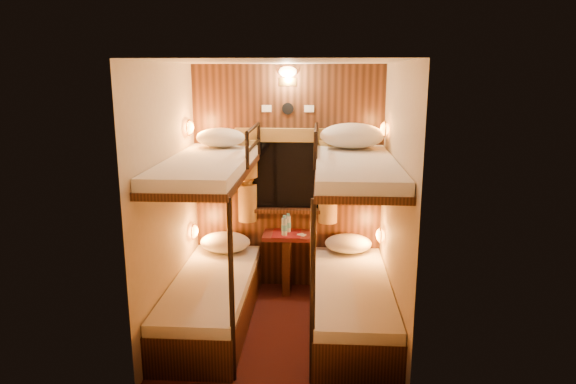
# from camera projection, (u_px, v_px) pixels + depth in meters

# --- Properties ---
(floor) EXTENTS (2.10, 2.10, 0.00)m
(floor) POSITION_uv_depth(u_px,v_px,m) (281.00, 328.00, 4.75)
(floor) COLOR #3C1710
(floor) RESTS_ON ground
(ceiling) EXTENTS (2.10, 2.10, 0.00)m
(ceiling) POSITION_uv_depth(u_px,v_px,m) (280.00, 62.00, 4.21)
(ceiling) COLOR silver
(ceiling) RESTS_ON wall_back
(wall_back) EXTENTS (2.40, 0.00, 2.40)m
(wall_back) POSITION_uv_depth(u_px,v_px,m) (288.00, 179.00, 5.50)
(wall_back) COLOR #C6B293
(wall_back) RESTS_ON floor
(wall_front) EXTENTS (2.40, 0.00, 2.40)m
(wall_front) POSITION_uv_depth(u_px,v_px,m) (268.00, 242.00, 3.46)
(wall_front) COLOR #C6B293
(wall_front) RESTS_ON floor
(wall_left) EXTENTS (0.00, 2.40, 2.40)m
(wall_left) POSITION_uv_depth(u_px,v_px,m) (168.00, 201.00, 4.54)
(wall_left) COLOR #C6B293
(wall_left) RESTS_ON floor
(wall_right) EXTENTS (0.00, 2.40, 2.40)m
(wall_right) POSITION_uv_depth(u_px,v_px,m) (396.00, 205.00, 4.42)
(wall_right) COLOR #C6B293
(wall_right) RESTS_ON floor
(back_panel) EXTENTS (2.00, 0.03, 2.40)m
(back_panel) POSITION_uv_depth(u_px,v_px,m) (288.00, 179.00, 5.48)
(back_panel) COLOR black
(back_panel) RESTS_ON floor
(bunk_left) EXTENTS (0.72, 1.90, 1.82)m
(bunk_left) POSITION_uv_depth(u_px,v_px,m) (211.00, 267.00, 4.73)
(bunk_left) COLOR black
(bunk_left) RESTS_ON floor
(bunk_right) EXTENTS (0.72, 1.90, 1.82)m
(bunk_right) POSITION_uv_depth(u_px,v_px,m) (352.00, 271.00, 4.65)
(bunk_right) COLOR black
(bunk_right) RESTS_ON floor
(window) EXTENTS (1.00, 0.12, 0.79)m
(window) POSITION_uv_depth(u_px,v_px,m) (288.00, 182.00, 5.46)
(window) COLOR black
(window) RESTS_ON back_panel
(curtains) EXTENTS (1.10, 0.22, 1.00)m
(curtains) POSITION_uv_depth(u_px,v_px,m) (288.00, 175.00, 5.41)
(curtains) COLOR brown
(curtains) RESTS_ON back_panel
(back_fixtures) EXTENTS (0.54, 0.09, 0.48)m
(back_fixtures) POSITION_uv_depth(u_px,v_px,m) (288.00, 79.00, 5.21)
(back_fixtures) COLOR black
(back_fixtures) RESTS_ON back_panel
(reading_lamps) EXTENTS (2.00, 0.20, 1.25)m
(reading_lamps) POSITION_uv_depth(u_px,v_px,m) (286.00, 182.00, 5.15)
(reading_lamps) COLOR orange
(reading_lamps) RESTS_ON wall_left
(table) EXTENTS (0.50, 0.34, 0.66)m
(table) POSITION_uv_depth(u_px,v_px,m) (287.00, 255.00, 5.48)
(table) COLOR #4F1412
(table) RESTS_ON floor
(bottle_left) EXTENTS (0.06, 0.06, 0.22)m
(bottle_left) POSITION_uv_depth(u_px,v_px,m) (284.00, 227.00, 5.35)
(bottle_left) COLOR #99BFE5
(bottle_left) RESTS_ON table
(bottle_right) EXTENTS (0.06, 0.06, 0.21)m
(bottle_right) POSITION_uv_depth(u_px,v_px,m) (288.00, 224.00, 5.46)
(bottle_right) COLOR #99BFE5
(bottle_right) RESTS_ON table
(sachet_a) EXTENTS (0.10, 0.09, 0.01)m
(sachet_a) POSITION_uv_depth(u_px,v_px,m) (302.00, 235.00, 5.37)
(sachet_a) COLOR silver
(sachet_a) RESTS_ON table
(sachet_b) EXTENTS (0.09, 0.08, 0.01)m
(sachet_b) POSITION_uv_depth(u_px,v_px,m) (301.00, 234.00, 5.39)
(sachet_b) COLOR silver
(sachet_b) RESTS_ON table
(pillow_lower_left) EXTENTS (0.53, 0.38, 0.21)m
(pillow_lower_left) POSITION_uv_depth(u_px,v_px,m) (225.00, 242.00, 5.42)
(pillow_lower_left) COLOR silver
(pillow_lower_left) RESTS_ON bunk_left
(pillow_lower_right) EXTENTS (0.49, 0.35, 0.19)m
(pillow_lower_right) POSITION_uv_depth(u_px,v_px,m) (348.00, 243.00, 5.41)
(pillow_lower_right) COLOR silver
(pillow_lower_right) RESTS_ON bunk_right
(pillow_upper_left) EXTENTS (0.49, 0.35, 0.19)m
(pillow_upper_left) POSITION_uv_depth(u_px,v_px,m) (221.00, 138.00, 5.10)
(pillow_upper_left) COLOR silver
(pillow_upper_left) RESTS_ON bunk_left
(pillow_upper_right) EXTENTS (0.63, 0.45, 0.25)m
(pillow_upper_right) POSITION_uv_depth(u_px,v_px,m) (352.00, 136.00, 5.01)
(pillow_upper_right) COLOR silver
(pillow_upper_right) RESTS_ON bunk_right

